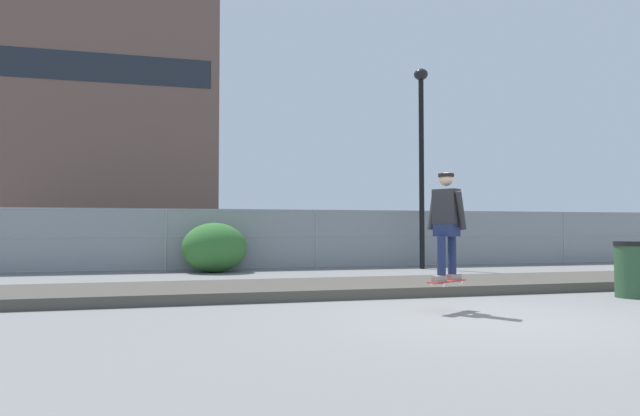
% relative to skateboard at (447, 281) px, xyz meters
% --- Properties ---
extents(ground_plane, '(120.00, 120.00, 0.00)m').
position_rel_skateboard_xyz_m(ground_plane, '(0.18, -0.57, -0.46)').
color(ground_plane, slate).
extents(gravel_berm, '(16.68, 2.42, 0.19)m').
position_rel_skateboard_xyz_m(gravel_berm, '(0.18, 2.86, -0.37)').
color(gravel_berm, '#4C473F').
rests_on(gravel_berm, ground_plane).
extents(skateboard, '(0.78, 0.59, 0.07)m').
position_rel_skateboard_xyz_m(skateboard, '(0.00, 0.00, 0.00)').
color(skateboard, '#B22D2D').
extents(skater, '(0.66, 0.61, 1.65)m').
position_rel_skateboard_xyz_m(skater, '(-0.00, 0.00, 0.94)').
color(skater, gray).
rests_on(skater, skateboard).
extents(chain_fence, '(27.24, 0.06, 1.85)m').
position_rel_skateboard_xyz_m(chain_fence, '(0.18, 9.08, 0.47)').
color(chain_fence, gray).
rests_on(chain_fence, ground_plane).
extents(street_lamp, '(0.44, 0.44, 6.33)m').
position_rel_skateboard_xyz_m(street_lamp, '(3.41, 8.26, 3.51)').
color(street_lamp, black).
rests_on(street_lamp, ground_plane).
extents(parked_car_near, '(4.40, 1.96, 1.66)m').
position_rel_skateboard_xyz_m(parked_car_near, '(-2.18, 12.62, 0.37)').
color(parked_car_near, '#B7BABF').
rests_on(parked_car_near, ground_plane).
extents(parked_car_mid, '(4.52, 2.19, 1.66)m').
position_rel_skateboard_xyz_m(parked_car_mid, '(4.00, 12.43, 0.37)').
color(parked_car_mid, '#566B4C').
rests_on(parked_car_mid, ground_plane).
extents(parked_car_far, '(4.44, 2.02, 1.66)m').
position_rel_skateboard_xyz_m(parked_car_far, '(10.74, 12.64, 0.37)').
color(parked_car_far, black).
rests_on(parked_car_far, ground_plane).
extents(library_building, '(19.01, 13.79, 24.09)m').
position_rel_skateboard_xyz_m(library_building, '(-10.23, 48.48, 11.58)').
color(library_building, brown).
rests_on(library_building, ground_plane).
extents(shrub_left, '(1.85, 1.51, 1.43)m').
position_rel_skateboard_xyz_m(shrub_left, '(-2.99, 8.41, 0.25)').
color(shrub_left, '#336B2D').
rests_on(shrub_left, ground_plane).
extents(trash_bin, '(0.59, 0.59, 1.03)m').
position_rel_skateboard_xyz_m(trash_bin, '(4.09, 0.75, 0.06)').
color(trash_bin, '#2D5133').
rests_on(trash_bin, ground_plane).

